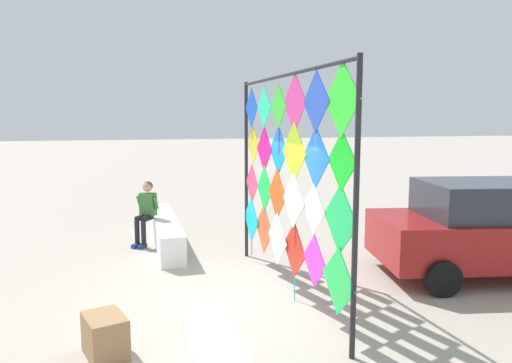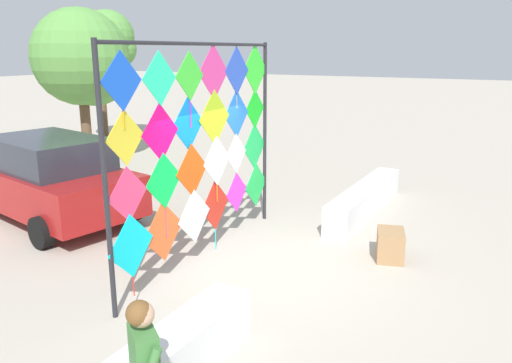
% 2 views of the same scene
% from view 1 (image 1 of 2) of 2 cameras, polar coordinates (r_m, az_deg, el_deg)
% --- Properties ---
extents(ground, '(120.00, 120.00, 0.00)m').
position_cam_1_polar(ground, '(7.96, -4.42, -13.81)').
color(ground, '#ADA393').
extents(plaza_ledge_left, '(3.81, 0.51, 0.61)m').
position_cam_1_polar(plaza_ledge_left, '(11.33, -10.65, -5.81)').
color(plaza_ledge_left, white).
rests_on(plaza_ledge_left, ground).
extents(kite_display_rack, '(4.69, 0.24, 3.73)m').
position_cam_1_polar(kite_display_rack, '(7.73, 3.63, 1.30)').
color(kite_display_rack, '#232328').
rests_on(kite_display_rack, ground).
extents(seated_vendor, '(0.71, 0.67, 1.46)m').
position_cam_1_polar(seated_vendor, '(11.26, -12.91, -3.09)').
color(seated_vendor, black).
rests_on(seated_vendor, ground).
extents(parked_car, '(2.83, 4.79, 1.75)m').
position_cam_1_polar(parked_car, '(9.92, 26.79, -4.96)').
color(parked_car, maroon).
rests_on(parked_car, ground).
extents(cardboard_box_large, '(0.72, 0.60, 0.51)m').
position_cam_1_polar(cardboard_box_large, '(6.43, -17.44, -17.05)').
color(cardboard_box_large, '#9E754C').
rests_on(cardboard_box_large, ground).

